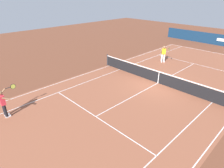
{
  "coord_description": "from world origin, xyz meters",
  "views": [
    {
      "loc": [
        12.1,
        7.12,
        6.45
      ],
      "look_at": [
        4.02,
        -1.08,
        0.9
      ],
      "focal_mm": 30.67,
      "sensor_mm": 36.0,
      "label": 1
    }
  ],
  "objects": [
    {
      "name": "tennis_player_near",
      "position": [
        10.0,
        -3.61,
        0.93
      ],
      "size": [
        1.08,
        0.78,
        1.7
      ],
      "color": "black",
      "rests_on": "ground_plane"
    },
    {
      "name": "tennis_ball",
      "position": [
        -2.31,
        -3.87,
        0.03
      ],
      "size": [
        0.07,
        0.07,
        0.07
      ],
      "primitive_type": "sphere",
      "color": "#CCE01E",
      "rests_on": "ground_plane"
    },
    {
      "name": "tennis_net",
      "position": [
        0.0,
        0.0,
        0.49
      ],
      "size": [
        0.1,
        11.7,
        1.08
      ],
      "color": "#2D2D33",
      "rests_on": "ground_plane"
    },
    {
      "name": "court_slab",
      "position": [
        0.0,
        0.0,
        0.0
      ],
      "size": [
        24.2,
        11.4,
        0.0
      ],
      "primitive_type": "cube",
      "color": "#935138",
      "rests_on": "ground_plane"
    },
    {
      "name": "ground_plane",
      "position": [
        0.0,
        0.0,
        0.0
      ],
      "size": [
        60.0,
        60.0,
        0.0
      ],
      "primitive_type": "plane",
      "color": "brown"
    },
    {
      "name": "tennis_player_far",
      "position": [
        -4.65,
        -2.48,
        0.93
      ],
      "size": [
        0.74,
        1.1,
        1.7
      ],
      "color": "white",
      "rests_on": "ground_plane"
    },
    {
      "name": "court_line_markings",
      "position": [
        0.0,
        0.0,
        0.0
      ],
      "size": [
        23.85,
        11.05,
        0.01
      ],
      "color": "white",
      "rests_on": "ground_plane"
    }
  ]
}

